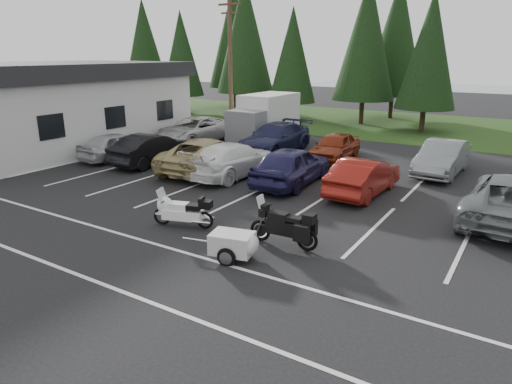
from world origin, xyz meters
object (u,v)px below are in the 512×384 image
object	(u,v)px
car_far_0	(194,130)
car_near_5	(364,176)
car_near_4	(292,165)
car_near_0	(117,145)
car_far_2	(335,147)
building	(43,106)
car_near_2	(208,155)
car_near_3	(233,159)
box_truck	(261,118)
utility_pole	(230,65)
adventure_motorcycle	(283,222)
car_near_1	(153,149)
cargo_trailer	(232,246)
car_far_1	(275,138)
touring_motorcycle	(183,208)
car_far_3	(442,158)

from	to	relation	value
car_far_0	car_near_5	bearing A→B (deg)	-18.15
car_near_4	car_near_0	bearing A→B (deg)	0.75
car_far_2	building	bearing A→B (deg)	-161.96
car_near_2	car_near_3	size ratio (longest dim) A/B	1.08
box_truck	utility_pole	bearing A→B (deg)	-165.96
car_near_5	adventure_motorcycle	size ratio (longest dim) A/B	1.86
box_truck	building	bearing A→B (deg)	-139.64
car_near_1	cargo_trailer	size ratio (longest dim) A/B	2.82
car_far_2	adventure_motorcycle	bearing A→B (deg)	-75.83
car_near_2	utility_pole	bearing A→B (deg)	-66.60
car_far_1	touring_motorcycle	distance (m)	12.25
car_near_0	cargo_trailer	size ratio (longest dim) A/B	2.56
car_far_1	adventure_motorcycle	size ratio (longest dim) A/B	2.32
cargo_trailer	car_near_3	bearing A→B (deg)	111.36
car_near_5	car_near_0	bearing A→B (deg)	5.88
building	car_near_2	bearing A→B (deg)	1.49
car_near_4	adventure_motorcycle	xyz separation A→B (m)	(2.88, -5.98, -0.10)
car_near_1	car_far_0	bearing A→B (deg)	-71.38
car_near_1	car_far_2	xyz separation A→B (m)	(7.52, 5.70, -0.05)
car_near_4	touring_motorcycle	world-z (taller)	car_near_4
car_near_4	car_far_3	distance (m)	7.34
car_near_0	car_far_3	bearing A→B (deg)	-158.28
car_far_1	touring_motorcycle	bearing A→B (deg)	-72.57
car_far_1	adventure_motorcycle	world-z (taller)	car_far_1
box_truck	car_near_3	bearing A→B (deg)	-66.63
building	car_near_5	distance (m)	19.69
car_near_0	car_far_1	xyz separation A→B (m)	(6.26, 6.01, 0.08)
car_near_0	car_far_2	size ratio (longest dim) A/B	1.01
car_near_3	car_near_4	distance (m)	2.92
car_far_0	car_near_3	bearing A→B (deg)	-35.55
car_near_2	touring_motorcycle	bearing A→B (deg)	116.73
utility_pole	car_near_3	bearing A→B (deg)	-54.34
building	box_truck	size ratio (longest dim) A/B	2.79
car_near_3	car_far_2	bearing A→B (deg)	-112.20
car_near_3	car_near_4	world-z (taller)	car_near_4
car_near_2	car_far_0	xyz separation A→B (m)	(-5.20, 5.28, -0.01)
car_near_1	adventure_motorcycle	world-z (taller)	car_near_1
car_near_2	touring_motorcycle	world-z (taller)	car_near_2
utility_pole	adventure_motorcycle	xyz separation A→B (m)	(11.37, -13.57, -3.96)
car_far_0	car_far_3	xyz separation A→B (m)	(14.77, 0.04, -0.02)
utility_pole	car_near_0	bearing A→B (deg)	-101.78
car_near_3	touring_motorcycle	world-z (taller)	car_near_3
cargo_trailer	car_near_2	bearing A→B (deg)	118.30
utility_pole	car_near_2	size ratio (longest dim) A/B	1.56
building	car_far_1	size ratio (longest dim) A/B	2.79
car_near_3	car_far_3	xyz separation A→B (m)	(8.06, 5.40, 0.00)
building	car_near_0	bearing A→B (deg)	-1.63
car_near_1	car_far_2	bearing A→B (deg)	-142.63
box_truck	touring_motorcycle	size ratio (longest dim) A/B	2.44
car_near_2	car_near_3	world-z (taller)	car_near_2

